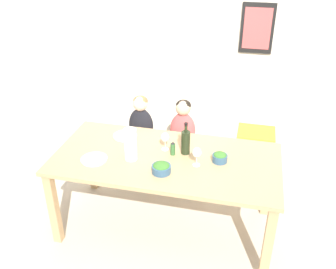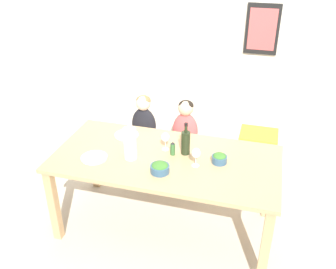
# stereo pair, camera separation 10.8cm
# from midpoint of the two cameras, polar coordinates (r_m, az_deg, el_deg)

# --- Properties ---
(ground_plane) EXTENTS (14.00, 14.00, 0.00)m
(ground_plane) POSITION_cam_midpoint_polar(r_m,az_deg,el_deg) (3.59, 0.58, -13.64)
(ground_plane) COLOR #BCB2A3
(wall_back) EXTENTS (10.00, 0.09, 2.70)m
(wall_back) POSITION_cam_midpoint_polar(r_m,az_deg,el_deg) (4.14, 5.91, 13.75)
(wall_back) COLOR beige
(wall_back) RESTS_ON ground_plane
(dining_table) EXTENTS (1.88, 0.92, 0.75)m
(dining_table) POSITION_cam_midpoint_polar(r_m,az_deg,el_deg) (3.17, 0.64, -4.83)
(dining_table) COLOR tan
(dining_table) RESTS_ON ground_plane
(chair_far_left) EXTENTS (0.42, 0.36, 0.44)m
(chair_far_left) POSITION_cam_midpoint_polar(r_m,az_deg,el_deg) (4.01, -2.79, -1.91)
(chair_far_left) COLOR silver
(chair_far_left) RESTS_ON ground_plane
(chair_far_center) EXTENTS (0.42, 0.36, 0.44)m
(chair_far_center) POSITION_cam_midpoint_polar(r_m,az_deg,el_deg) (3.91, 3.33, -2.81)
(chair_far_center) COLOR silver
(chair_far_center) RESTS_ON ground_plane
(chair_right_highchair) EXTENTS (0.36, 0.31, 0.71)m
(chair_right_highchair) POSITION_cam_midpoint_polar(r_m,az_deg,el_deg) (3.76, 14.23, -1.97)
(chair_right_highchair) COLOR silver
(chair_right_highchair) RESTS_ON ground_plane
(person_child_left) EXTENTS (0.26, 0.16, 0.52)m
(person_child_left) POSITION_cam_midpoint_polar(r_m,az_deg,el_deg) (3.85, -2.91, 2.38)
(person_child_left) COLOR black
(person_child_left) RESTS_ON chair_far_left
(person_child_center) EXTENTS (0.26, 0.16, 0.52)m
(person_child_center) POSITION_cam_midpoint_polar(r_m,az_deg,el_deg) (3.75, 3.48, 1.56)
(person_child_center) COLOR #C64C4C
(person_child_center) RESTS_ON chair_far_center
(wine_bottle) EXTENTS (0.08, 0.08, 0.29)m
(wine_bottle) POSITION_cam_midpoint_polar(r_m,az_deg,el_deg) (3.13, 3.69, -1.16)
(wine_bottle) COLOR #232D19
(wine_bottle) RESTS_ON dining_table
(paper_towel_roll) EXTENTS (0.11, 0.11, 0.27)m
(paper_towel_roll) POSITION_cam_midpoint_polar(r_m,az_deg,el_deg) (3.06, -4.79, -1.41)
(paper_towel_roll) COLOR white
(paper_towel_roll) RESTS_ON dining_table
(wine_glass_near) EXTENTS (0.07, 0.07, 0.16)m
(wine_glass_near) POSITION_cam_midpoint_polar(r_m,az_deg,el_deg) (2.97, 5.33, -2.92)
(wine_glass_near) COLOR white
(wine_glass_near) RESTS_ON dining_table
(wine_glass_far) EXTENTS (0.07, 0.07, 0.16)m
(wine_glass_far) POSITION_cam_midpoint_polar(r_m,az_deg,el_deg) (3.17, 0.58, -0.51)
(wine_glass_far) COLOR white
(wine_glass_far) RESTS_ON dining_table
(salad_bowl_large) EXTENTS (0.15, 0.15, 0.08)m
(salad_bowl_large) POSITION_cam_midpoint_polar(r_m,az_deg,el_deg) (2.92, -0.19, -5.09)
(salad_bowl_large) COLOR #335675
(salad_bowl_large) RESTS_ON dining_table
(salad_bowl_small) EXTENTS (0.12, 0.12, 0.08)m
(salad_bowl_small) POSITION_cam_midpoint_polar(r_m,az_deg,el_deg) (3.07, 8.84, -3.60)
(salad_bowl_small) COLOR #335675
(salad_bowl_small) RESTS_ON dining_table
(dinner_plate_front_left) EXTENTS (0.22, 0.22, 0.01)m
(dinner_plate_front_left) POSITION_cam_midpoint_polar(r_m,az_deg,el_deg) (3.16, -10.23, -3.49)
(dinner_plate_front_left) COLOR silver
(dinner_plate_front_left) RESTS_ON dining_table
(dinner_plate_back_left) EXTENTS (0.22, 0.22, 0.01)m
(dinner_plate_back_left) POSITION_cam_midpoint_polar(r_m,az_deg,el_deg) (3.46, -5.45, -0.07)
(dinner_plate_back_left) COLOR silver
(dinner_plate_back_left) RESTS_ON dining_table
(condiment_bottle_hot_sauce) EXTENTS (0.04, 0.04, 0.13)m
(condiment_bottle_hot_sauce) POSITION_cam_midpoint_polar(r_m,az_deg,el_deg) (3.13, 1.71, -2.16)
(condiment_bottle_hot_sauce) COLOR #336633
(condiment_bottle_hot_sauce) RESTS_ON dining_table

